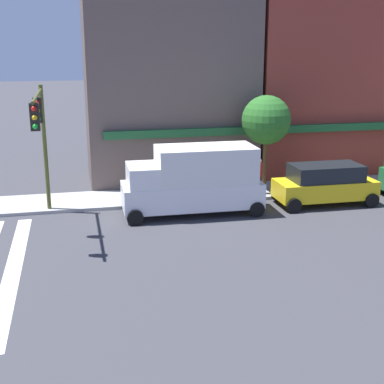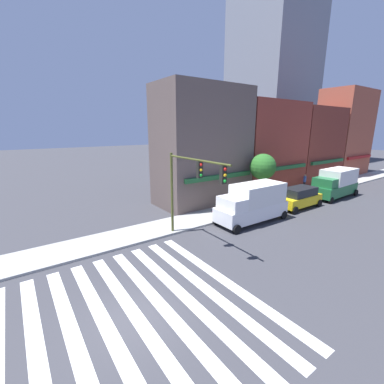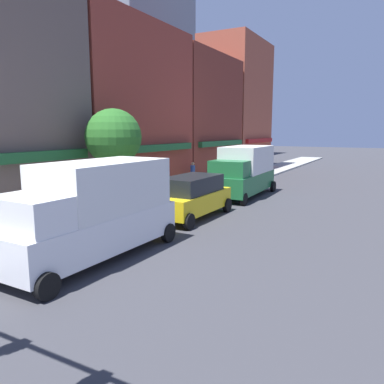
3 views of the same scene
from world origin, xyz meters
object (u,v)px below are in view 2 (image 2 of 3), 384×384
(traffic_signal, at_px, (190,180))
(pedestrian_red_jacket, at_px, (263,196))
(fire_hydrant, at_px, (214,215))
(suv_yellow, at_px, (299,197))
(box_truck_green, at_px, (335,183))
(box_truck_white, at_px, (253,202))
(street_tree, at_px, (263,167))
(pedestrian_blue_shirt, at_px, (305,181))

(traffic_signal, height_order, pedestrian_red_jacket, traffic_signal)
(fire_hydrant, bearing_deg, pedestrian_red_jacket, 3.11)
(traffic_signal, height_order, suv_yellow, traffic_signal)
(box_truck_green, xyz_separation_m, pedestrian_red_jacket, (-9.19, 2.05, -0.51))
(box_truck_white, bearing_deg, street_tree, 33.59)
(suv_yellow, relative_size, fire_hydrant, 5.60)
(box_truck_green, distance_m, pedestrian_red_jacket, 9.43)
(pedestrian_blue_shirt, xyz_separation_m, street_tree, (-9.05, -0.98, 2.63))
(suv_yellow, height_order, pedestrian_blue_shirt, suv_yellow)
(box_truck_white, bearing_deg, suv_yellow, 0.86)
(pedestrian_red_jacket, xyz_separation_m, fire_hydrant, (-6.38, -0.35, -0.46))
(box_truck_white, distance_m, suv_yellow, 6.39)
(fire_hydrant, height_order, street_tree, street_tree)
(box_truck_green, distance_m, fire_hydrant, 15.69)
(traffic_signal, bearing_deg, box_truck_white, 4.63)
(box_truck_white, bearing_deg, fire_hydrant, 147.43)
(pedestrian_red_jacket, relative_size, pedestrian_blue_shirt, 1.00)
(traffic_signal, relative_size, pedestrian_blue_shirt, 3.29)
(box_truck_white, relative_size, suv_yellow, 1.32)
(pedestrian_red_jacket, relative_size, fire_hydrant, 2.10)
(suv_yellow, relative_size, box_truck_green, 0.75)
(suv_yellow, height_order, street_tree, street_tree)
(pedestrian_red_jacket, height_order, pedestrian_blue_shirt, same)
(box_truck_white, height_order, suv_yellow, box_truck_white)
(box_truck_white, height_order, street_tree, street_tree)
(traffic_signal, relative_size, box_truck_white, 0.93)
(street_tree, bearing_deg, pedestrian_blue_shirt, 6.20)
(pedestrian_blue_shirt, xyz_separation_m, fire_hydrant, (-15.98, -2.08, -0.46))
(pedestrian_red_jacket, distance_m, fire_hydrant, 6.40)
(suv_yellow, distance_m, pedestrian_red_jacket, 3.28)
(fire_hydrant, bearing_deg, suv_yellow, -10.76)
(pedestrian_blue_shirt, bearing_deg, fire_hydrant, 129.34)
(suv_yellow, relative_size, pedestrian_red_jacket, 2.66)
(box_truck_white, relative_size, pedestrian_red_jacket, 3.52)
(fire_hydrant, distance_m, street_tree, 7.67)
(box_truck_green, bearing_deg, traffic_signal, 179.85)
(traffic_signal, distance_m, box_truck_green, 19.56)
(traffic_signal, distance_m, fire_hydrant, 5.68)
(suv_yellow, height_order, box_truck_green, box_truck_green)
(suv_yellow, relative_size, pedestrian_blue_shirt, 2.66)
(traffic_signal, relative_size, street_tree, 1.21)
(traffic_signal, xyz_separation_m, suv_yellow, (12.75, 0.52, -3.17))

